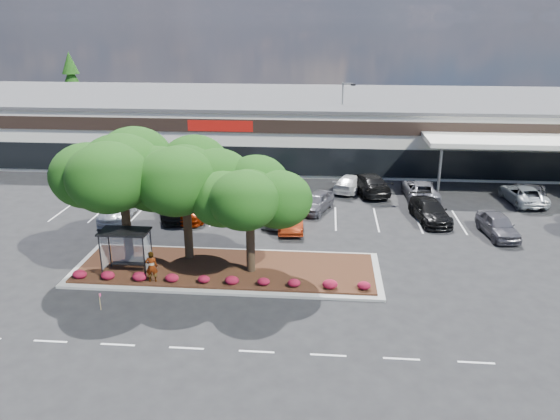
# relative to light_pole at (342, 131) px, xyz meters

# --- Properties ---
(ground) EXTENTS (160.00, 160.00, 0.00)m
(ground) POSITION_rel_light_pole_xyz_m (-5.19, -28.00, -3.65)
(ground) COLOR black
(ground) RESTS_ON ground
(retail_store) EXTENTS (80.40, 25.20, 6.25)m
(retail_store) POSITION_rel_light_pole_xyz_m (-5.12, 5.90, -0.50)
(retail_store) COLOR white
(retail_store) RESTS_ON ground
(landscape_island) EXTENTS (18.00, 6.00, 0.26)m
(landscape_island) POSITION_rel_light_pole_xyz_m (-7.19, -24.00, -3.53)
(landscape_island) COLOR #9D9D98
(landscape_island) RESTS_ON ground
(lane_markings) EXTENTS (33.12, 20.06, 0.01)m
(lane_markings) POSITION_rel_light_pole_xyz_m (-5.33, -17.58, -3.64)
(lane_markings) COLOR silver
(lane_markings) RESTS_ON ground
(shrub_row) EXTENTS (17.00, 0.80, 0.50)m
(shrub_row) POSITION_rel_light_pole_xyz_m (-7.19, -26.10, -3.14)
(shrub_row) COLOR maroon
(shrub_row) RESTS_ON landscape_island
(bus_shelter) EXTENTS (2.75, 1.55, 2.59)m
(bus_shelter) POSITION_rel_light_pole_xyz_m (-12.69, -25.05, -1.34)
(bus_shelter) COLOR black
(bus_shelter) RESTS_ON landscape_island
(island_tree_west) EXTENTS (7.20, 7.20, 7.89)m
(island_tree_west) POSITION_rel_light_pole_xyz_m (-13.19, -23.50, 0.55)
(island_tree_west) COLOR #0F370D
(island_tree_west) RESTS_ON landscape_island
(island_tree_mid) EXTENTS (6.60, 6.60, 7.32)m
(island_tree_mid) POSITION_rel_light_pole_xyz_m (-9.69, -22.80, 0.27)
(island_tree_mid) COLOR #0F370D
(island_tree_mid) RESTS_ON landscape_island
(island_tree_east) EXTENTS (5.80, 5.80, 6.50)m
(island_tree_east) POSITION_rel_light_pole_xyz_m (-5.69, -24.30, -0.14)
(island_tree_east) COLOR #0F370D
(island_tree_east) RESTS_ON landscape_island
(conifer_north_west) EXTENTS (4.40, 4.40, 10.00)m
(conifer_north_west) POSITION_rel_light_pole_xyz_m (-35.19, 18.00, 1.35)
(conifer_north_west) COLOR #0F370D
(conifer_north_west) RESTS_ON ground
(person_waiting) EXTENTS (0.72, 0.53, 1.81)m
(person_waiting) POSITION_rel_light_pole_xyz_m (-10.95, -26.17, -2.48)
(person_waiting) COLOR #594C47
(person_waiting) RESTS_ON landscape_island
(light_pole) EXTENTS (1.43, 0.50, 8.33)m
(light_pole) POSITION_rel_light_pole_xyz_m (0.00, 0.00, 0.00)
(light_pole) COLOR #9D9D98
(light_pole) RESTS_ON ground
(survey_stake) EXTENTS (0.07, 0.14, 0.93)m
(survey_stake) POSITION_rel_light_pole_xyz_m (-12.78, -29.00, -3.05)
(survey_stake) COLOR #A48B56
(survey_stake) RESTS_ON ground
(car_0) EXTENTS (2.72, 5.45, 1.52)m
(car_0) POSITION_rel_light_pole_xyz_m (-16.76, -15.89, -2.89)
(car_0) COLOR #B6BAC2
(car_0) RESTS_ON ground
(car_1) EXTENTS (4.28, 6.36, 1.71)m
(car_1) POSITION_rel_light_pole_xyz_m (-12.76, -14.74, -2.79)
(car_1) COLOR black
(car_1) RESTS_ON ground
(car_2) EXTENTS (3.75, 6.05, 1.64)m
(car_2) POSITION_rel_light_pole_xyz_m (-10.76, -14.81, -2.83)
(car_2) COLOR maroon
(car_2) RESTS_ON ground
(car_3) EXTENTS (2.08, 5.00, 1.61)m
(car_3) POSITION_rel_light_pole_xyz_m (-3.92, -16.63, -2.85)
(car_3) COLOR maroon
(car_3) RESTS_ON ground
(car_4) EXTENTS (2.67, 4.66, 1.49)m
(car_4) POSITION_rel_light_pole_xyz_m (-4.79, -15.65, -2.90)
(car_4) COLOR #9FA6AB
(car_4) RESTS_ON ground
(car_5) EXTENTS (3.12, 4.65, 1.47)m
(car_5) POSITION_rel_light_pole_xyz_m (-2.17, -12.94, -2.91)
(car_5) COLOR #57565D
(car_5) RESTS_ON ground
(car_7) EXTENTS (2.91, 5.45, 1.50)m
(car_7) POSITION_rel_light_pole_xyz_m (6.17, -14.37, -2.90)
(car_7) COLOR black
(car_7) RESTS_ON ground
(car_8) EXTENTS (2.33, 4.70, 1.54)m
(car_8) POSITION_rel_light_pole_xyz_m (10.27, -16.95, -2.88)
(car_8) COLOR #4E4D54
(car_8) RESTS_ON ground
(car_9) EXTENTS (3.62, 5.72, 1.47)m
(car_9) POSITION_rel_light_pole_xyz_m (-16.60, -8.45, -2.91)
(car_9) COLOR navy
(car_9) RESTS_ON ground
(car_11) EXTENTS (3.12, 5.23, 1.42)m
(car_11) POSITION_rel_light_pole_xyz_m (-8.21, -9.34, -2.94)
(car_11) COLOR #A5AAB0
(car_11) RESTS_ON ground
(car_12) EXTENTS (2.62, 4.83, 1.56)m
(car_12) POSITION_rel_light_pole_xyz_m (-5.57, -8.26, -2.87)
(car_12) COLOR #18491A
(car_12) RESTS_ON ground
(car_13) EXTENTS (3.57, 5.21, 1.40)m
(car_13) POSITION_rel_light_pole_xyz_m (0.68, -7.47, -2.95)
(car_13) COLOR silver
(car_13) RESTS_ON ground
(car_14) EXTENTS (4.00, 6.34, 1.71)m
(car_14) POSITION_rel_light_pole_xyz_m (2.10, -7.97, -2.79)
(car_14) COLOR black
(car_14) RESTS_ON ground
(car_15) EXTENTS (2.65, 5.52, 1.52)m
(car_15) POSITION_rel_light_pole_xyz_m (6.27, -9.16, -2.89)
(car_15) COLOR slate
(car_15) RESTS_ON ground
(car_16) EXTENTS (2.91, 5.44, 1.45)m
(car_16) POSITION_rel_light_pole_xyz_m (14.29, -9.57, -2.92)
(car_16) COLOR #ADB4B9
(car_16) RESTS_ON ground
(car_17) EXTENTS (3.74, 5.66, 1.45)m
(car_17) POSITION_rel_light_pole_xyz_m (15.05, -9.09, -2.93)
(car_17) COLOR #4C4C52
(car_17) RESTS_ON ground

